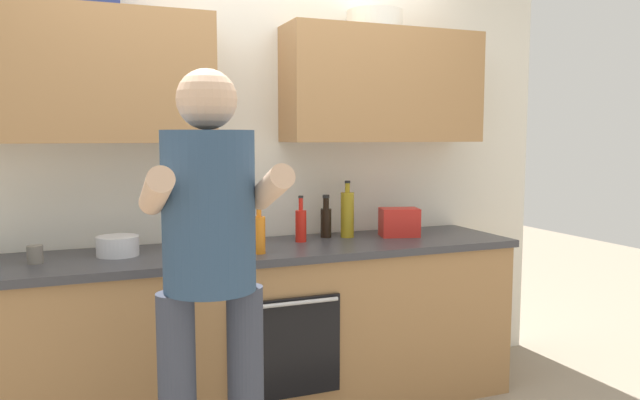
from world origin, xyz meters
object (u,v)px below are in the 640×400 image
at_px(bottle_hotsauce, 301,225).
at_px(mixing_bowl, 118,246).
at_px(bottle_soy, 326,220).
at_px(bottle_oil, 347,214).
at_px(bottle_juice, 259,233).
at_px(knife_block, 226,226).
at_px(grocery_bag_crisps, 399,222).
at_px(person_standing, 210,261).
at_px(cup_stoneware, 35,254).

bearing_deg(bottle_hotsauce, mixing_bowl, -177.85).
relative_size(bottle_soy, bottle_oil, 0.75).
relative_size(bottle_juice, bottle_oil, 0.81).
bearing_deg(bottle_oil, knife_block, -175.66).
distance_m(bottle_oil, grocery_bag_crisps, 0.31).
height_order(bottle_juice, grocery_bag_crisps, bottle_juice).
bearing_deg(bottle_juice, person_standing, -119.21).
bearing_deg(bottle_hotsauce, bottle_oil, 8.40).
height_order(bottle_soy, bottle_hotsauce, bottle_hotsauce).
bearing_deg(bottle_juice, cup_stoneware, 171.20).
distance_m(bottle_hotsauce, bottle_oil, 0.31).
relative_size(bottle_soy, knife_block, 0.88).
bearing_deg(bottle_soy, grocery_bag_crisps, -16.74).
height_order(bottle_hotsauce, bottle_oil, bottle_oil).
distance_m(person_standing, bottle_soy, 1.35).
relative_size(bottle_juice, grocery_bag_crisps, 1.21).
bearing_deg(grocery_bag_crisps, bottle_soy, 163.26).
xyz_separation_m(bottle_juice, bottle_oil, (0.61, 0.29, 0.03)).
xyz_separation_m(bottle_oil, knife_block, (-0.72, -0.05, -0.02)).
distance_m(bottle_soy, cup_stoneware, 1.53).
relative_size(person_standing, bottle_oil, 5.25).
height_order(bottle_juice, bottle_soy, bottle_juice).
relative_size(bottle_oil, grocery_bag_crisps, 1.49).
height_order(bottle_juice, cup_stoneware, bottle_juice).
xyz_separation_m(mixing_bowl, knife_block, (0.55, 0.03, 0.06)).
height_order(mixing_bowl, grocery_bag_crisps, grocery_bag_crisps).
height_order(cup_stoneware, knife_block, knife_block).
bearing_deg(knife_block, bottle_juice, -64.43).
height_order(bottle_soy, knife_block, knife_block).
bearing_deg(person_standing, cup_stoneware, 126.88).
relative_size(bottle_juice, bottle_hotsauce, 1.04).
relative_size(person_standing, bottle_juice, 6.48).
distance_m(person_standing, knife_block, 0.96).
bearing_deg(mixing_bowl, person_standing, -73.12).
bearing_deg(mixing_bowl, knife_block, 2.72).
bearing_deg(mixing_bowl, grocery_bag_crisps, 0.01).
xyz_separation_m(person_standing, bottle_oil, (1.00, 0.98, 0.01)).
bearing_deg(bottle_hotsauce, bottle_soy, 25.28).
relative_size(mixing_bowl, grocery_bag_crisps, 0.93).
height_order(person_standing, bottle_hotsauce, person_standing).
distance_m(bottle_hotsauce, grocery_bag_crisps, 0.60).
distance_m(bottle_juice, cup_stoneware, 1.04).
xyz_separation_m(bottle_soy, bottle_oil, (0.12, -0.04, 0.04)).
bearing_deg(grocery_bag_crisps, person_standing, -145.28).
relative_size(person_standing, bottle_hotsauce, 6.72).
height_order(bottle_juice, bottle_oil, bottle_oil).
bearing_deg(bottle_soy, bottle_oil, -20.55).
bearing_deg(knife_block, person_standing, -106.60).
xyz_separation_m(bottle_soy, cup_stoneware, (-1.52, -0.17, -0.06)).
height_order(cup_stoneware, grocery_bag_crisps, grocery_bag_crisps).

